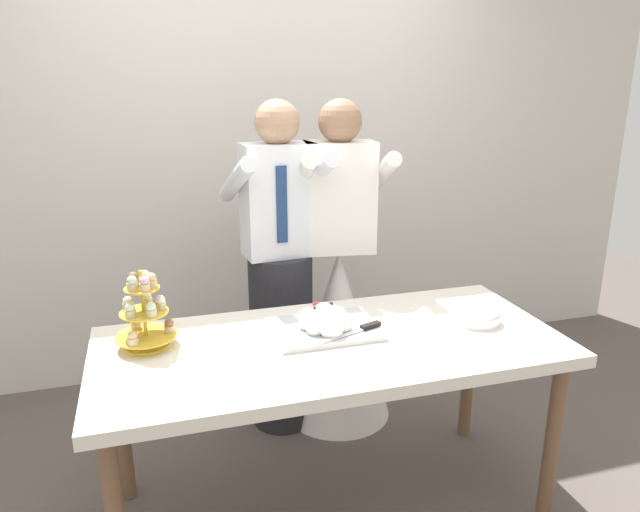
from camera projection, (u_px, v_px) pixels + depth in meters
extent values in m
plane|color=#564C47|center=(330.00, 507.00, 2.51)|extent=(8.00, 8.00, 0.00)
cube|color=beige|center=(256.00, 131.00, 3.43)|extent=(5.20, 0.10, 2.90)
cube|color=silver|center=(331.00, 347.00, 2.29)|extent=(1.80, 0.80, 0.05)
cylinder|color=brown|center=(552.00, 444.00, 2.33)|extent=(0.06, 0.06, 0.72)
cylinder|color=brown|center=(122.00, 423.00, 2.47)|extent=(0.06, 0.06, 0.72)
cylinder|color=brown|center=(469.00, 370.00, 2.92)|extent=(0.06, 0.06, 0.72)
cylinder|color=gold|center=(147.00, 345.00, 2.23)|extent=(0.17, 0.17, 0.01)
cylinder|color=gold|center=(144.00, 309.00, 2.19)|extent=(0.01, 0.01, 0.31)
cylinder|color=gold|center=(146.00, 336.00, 2.22)|extent=(0.23, 0.23, 0.01)
cylinder|color=#D1B784|center=(170.00, 329.00, 2.24)|extent=(0.04, 0.04, 0.03)
sphere|color=brown|center=(169.00, 323.00, 2.23)|extent=(0.04, 0.04, 0.04)
cylinder|color=#D1B784|center=(136.00, 325.00, 2.27)|extent=(0.04, 0.04, 0.03)
sphere|color=brown|center=(135.00, 319.00, 2.27)|extent=(0.04, 0.04, 0.04)
cylinder|color=#D1B784|center=(133.00, 341.00, 2.13)|extent=(0.04, 0.04, 0.03)
sphere|color=#D6B27A|center=(133.00, 335.00, 2.12)|extent=(0.04, 0.04, 0.04)
cylinder|color=gold|center=(144.00, 312.00, 2.19)|extent=(0.18, 0.18, 0.01)
cylinder|color=#D1B784|center=(161.00, 306.00, 2.21)|extent=(0.04, 0.04, 0.03)
sphere|color=white|center=(160.00, 300.00, 2.20)|extent=(0.04, 0.04, 0.04)
cylinder|color=#D1B784|center=(147.00, 302.00, 2.24)|extent=(0.04, 0.04, 0.03)
sphere|color=white|center=(147.00, 296.00, 2.24)|extent=(0.04, 0.04, 0.04)
cylinder|color=#D1B784|center=(128.00, 307.00, 2.20)|extent=(0.04, 0.04, 0.03)
sphere|color=white|center=(128.00, 301.00, 2.19)|extent=(0.04, 0.04, 0.04)
cylinder|color=#D1B784|center=(130.00, 314.00, 2.13)|extent=(0.04, 0.04, 0.03)
sphere|color=beige|center=(130.00, 308.00, 2.13)|extent=(0.04, 0.04, 0.04)
cylinder|color=#D1B784|center=(151.00, 313.00, 2.14)|extent=(0.04, 0.04, 0.03)
sphere|color=beige|center=(151.00, 307.00, 2.13)|extent=(0.04, 0.04, 0.04)
cylinder|color=gold|center=(142.00, 288.00, 2.16)|extent=(0.13, 0.13, 0.01)
cylinder|color=#D1B784|center=(152.00, 284.00, 2.16)|extent=(0.04, 0.04, 0.03)
sphere|color=#D6B27A|center=(151.00, 277.00, 2.15)|extent=(0.04, 0.04, 0.04)
cylinder|color=#D1B784|center=(145.00, 281.00, 2.19)|extent=(0.04, 0.04, 0.03)
sphere|color=beige|center=(145.00, 275.00, 2.18)|extent=(0.04, 0.04, 0.04)
cylinder|color=#D1B784|center=(134.00, 283.00, 2.17)|extent=(0.04, 0.04, 0.03)
sphere|color=brown|center=(133.00, 277.00, 2.16)|extent=(0.04, 0.04, 0.04)
cylinder|color=#D1B784|center=(132.00, 287.00, 2.13)|extent=(0.04, 0.04, 0.03)
sphere|color=beige|center=(132.00, 281.00, 2.12)|extent=(0.04, 0.04, 0.04)
cylinder|color=#D1B784|center=(145.00, 287.00, 2.13)|extent=(0.04, 0.04, 0.03)
sphere|color=#EAB7C6|center=(144.00, 281.00, 2.12)|extent=(0.04, 0.04, 0.04)
cube|color=silver|center=(324.00, 329.00, 2.35)|extent=(0.42, 0.31, 0.02)
sphere|color=white|center=(335.00, 317.00, 2.35)|extent=(0.10, 0.10, 0.10)
sphere|color=white|center=(331.00, 315.00, 2.40)|extent=(0.07, 0.07, 0.07)
sphere|color=white|center=(321.00, 316.00, 2.39)|extent=(0.07, 0.07, 0.07)
sphere|color=white|center=(309.00, 317.00, 2.38)|extent=(0.07, 0.07, 0.07)
sphere|color=white|center=(308.00, 322.00, 2.33)|extent=(0.08, 0.08, 0.08)
sphere|color=white|center=(316.00, 326.00, 2.28)|extent=(0.08, 0.08, 0.08)
sphere|color=white|center=(331.00, 327.00, 2.26)|extent=(0.10, 0.10, 0.10)
sphere|color=white|center=(342.00, 323.00, 2.31)|extent=(0.09, 0.09, 0.09)
sphere|color=white|center=(324.00, 316.00, 2.34)|extent=(0.11, 0.11, 0.11)
sphere|color=#B21923|center=(330.00, 308.00, 2.33)|extent=(0.02, 0.02, 0.02)
sphere|color=#2D1938|center=(316.00, 308.00, 2.32)|extent=(0.02, 0.02, 0.02)
sphere|color=#DB474C|center=(326.00, 309.00, 2.33)|extent=(0.02, 0.02, 0.02)
sphere|color=#B21923|center=(318.00, 304.00, 2.36)|extent=(0.02, 0.02, 0.02)
sphere|color=#B21923|center=(315.00, 304.00, 2.36)|extent=(0.02, 0.02, 0.02)
sphere|color=#2D1938|center=(331.00, 304.00, 2.33)|extent=(0.02, 0.02, 0.02)
cube|color=silver|center=(341.00, 336.00, 2.25)|extent=(0.22, 0.10, 0.00)
cube|color=black|center=(371.00, 326.00, 2.33)|extent=(0.09, 0.05, 0.02)
cylinder|color=white|center=(477.00, 321.00, 2.45)|extent=(0.18, 0.18, 0.01)
cylinder|color=white|center=(478.00, 319.00, 2.44)|extent=(0.18, 0.18, 0.01)
cylinder|color=white|center=(478.00, 317.00, 2.43)|extent=(0.18, 0.18, 0.01)
cylinder|color=white|center=(479.00, 314.00, 2.43)|extent=(0.18, 0.18, 0.01)
cylinder|color=white|center=(477.00, 312.00, 2.43)|extent=(0.18, 0.18, 0.01)
cylinder|color=#232328|center=(282.00, 340.00, 3.02)|extent=(0.32, 0.32, 0.92)
cube|color=white|center=(279.00, 200.00, 2.80)|extent=(0.36, 0.23, 0.54)
sphere|color=tan|center=(277.00, 122.00, 2.70)|extent=(0.21, 0.21, 0.21)
cylinder|color=white|center=(237.00, 180.00, 2.70)|extent=(0.12, 0.49, 0.28)
cylinder|color=white|center=(314.00, 175.00, 2.84)|extent=(0.12, 0.49, 0.28)
cube|color=navy|center=(282.00, 205.00, 2.71)|extent=(0.05, 0.02, 0.36)
cone|color=white|center=(338.00, 334.00, 3.09)|extent=(0.56, 0.56, 0.92)
cube|color=white|center=(339.00, 197.00, 2.87)|extent=(0.37, 0.25, 0.54)
sphere|color=#997054|center=(340.00, 121.00, 2.77)|extent=(0.21, 0.21, 0.21)
cylinder|color=white|center=(304.00, 176.00, 2.82)|extent=(0.15, 0.49, 0.28)
cylinder|color=white|center=(381.00, 174.00, 2.87)|extent=(0.15, 0.49, 0.28)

